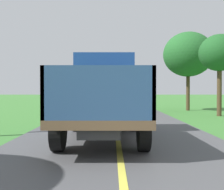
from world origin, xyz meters
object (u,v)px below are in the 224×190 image
at_px(banana_truck_far, 111,92).
at_px(roadside_tree_far_left, 221,53).
at_px(banana_truck_near, 104,94).
at_px(roadside_tree_near_left, 189,54).

bearing_deg(banana_truck_far, roadside_tree_far_left, -31.48).
distance_m(banana_truck_near, roadside_tree_near_left, 13.81).
distance_m(roadside_tree_near_left, roadside_tree_far_left, 4.65).
distance_m(banana_truck_far, roadside_tree_far_left, 8.19).
relative_size(banana_truck_near, roadside_tree_far_left, 1.16).
height_order(banana_truck_near, banana_truck_far, same).
bearing_deg(banana_truck_near, banana_truck_far, 89.11).
height_order(banana_truck_near, roadside_tree_far_left, roadside_tree_far_left).
height_order(banana_truck_near, roadside_tree_near_left, roadside_tree_near_left).
bearing_deg(roadside_tree_far_left, roadside_tree_near_left, 97.92).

